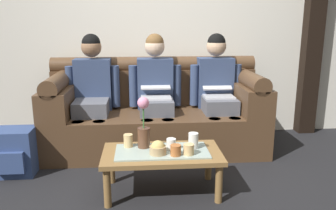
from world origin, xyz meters
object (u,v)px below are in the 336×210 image
(person_left, at_px, (92,89))
(flower_vase, at_px, (144,126))
(coffee_table, at_px, (162,157))
(backpack_left, at_px, (15,152))
(person_right, at_px, (217,87))
(person_middle, at_px, (156,88))
(cup_near_right, at_px, (176,150))
(couch, at_px, (156,114))
(cup_far_center, at_px, (193,141))
(cup_near_left, at_px, (189,149))
(cup_far_right, at_px, (171,144))
(cup_far_left, at_px, (128,141))
(snack_bowl, at_px, (158,149))

(person_left, bearing_deg, flower_vase, -61.00)
(coffee_table, distance_m, backpack_left, 1.37)
(person_right, bearing_deg, coffee_table, -122.78)
(person_middle, distance_m, cup_near_right, 1.17)
(couch, xyz_separation_m, cup_far_center, (0.25, -1.00, 0.05))
(coffee_table, bearing_deg, person_left, 122.76)
(cup_near_right, bearing_deg, cup_near_left, 5.36)
(coffee_table, relative_size, cup_far_center, 7.37)
(backpack_left, bearing_deg, person_middle, 24.29)
(couch, xyz_separation_m, person_middle, (0.00, -0.00, 0.29))
(couch, height_order, cup_far_right, couch)
(cup_near_right, distance_m, cup_far_right, 0.13)
(person_left, distance_m, flower_vase, 1.08)
(couch, bearing_deg, person_left, -179.73)
(cup_far_center, height_order, backpack_left, cup_far_center)
(coffee_table, bearing_deg, person_middle, 90.00)
(cup_near_left, xyz_separation_m, cup_far_left, (-0.46, 0.21, 0.01))
(snack_bowl, distance_m, backpack_left, 1.37)
(flower_vase, distance_m, cup_near_left, 0.41)
(cup_far_center, bearing_deg, person_right, 67.80)
(flower_vase, relative_size, cup_far_right, 4.64)
(snack_bowl, relative_size, cup_far_left, 1.26)
(couch, distance_m, cup_near_left, 1.14)
(backpack_left, bearing_deg, coffee_table, -18.90)
(flower_vase, xyz_separation_m, cup_near_right, (0.24, -0.20, -0.14))
(couch, distance_m, coffee_table, 1.03)
(person_right, bearing_deg, couch, 179.69)
(coffee_table, height_order, cup_near_left, cup_near_left)
(person_right, distance_m, cup_near_right, 1.29)
(coffee_table, bearing_deg, couch, 90.00)
(person_right, distance_m, backpack_left, 2.08)
(snack_bowl, bearing_deg, cup_far_center, 18.43)
(cup_near_right, distance_m, cup_far_left, 0.42)
(couch, xyz_separation_m, person_left, (-0.66, -0.00, 0.29))
(cup_near_right, bearing_deg, cup_far_center, 41.55)
(flower_vase, bearing_deg, coffee_table, -32.02)
(coffee_table, bearing_deg, person_right, 57.22)
(coffee_table, bearing_deg, snack_bowl, -117.83)
(cup_near_right, height_order, backpack_left, cup_near_right)
(coffee_table, xyz_separation_m, backpack_left, (-1.29, 0.44, -0.09))
(person_left, relative_size, person_right, 1.00)
(snack_bowl, height_order, cup_far_left, snack_bowl)
(cup_near_left, xyz_separation_m, backpack_left, (-1.49, 0.54, -0.19))
(flower_vase, bearing_deg, cup_near_left, -28.80)
(snack_bowl, bearing_deg, cup_near_left, -7.94)
(cup_near_left, relative_size, cup_far_center, 0.66)
(coffee_table, relative_size, snack_bowl, 7.15)
(person_left, bearing_deg, cup_near_right, -56.24)
(flower_vase, distance_m, backpack_left, 1.25)
(coffee_table, relative_size, backpack_left, 2.23)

